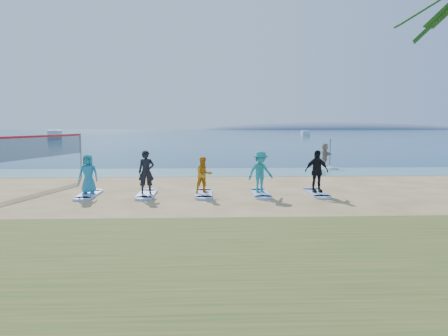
{
  "coord_description": "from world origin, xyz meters",
  "views": [
    {
      "loc": [
        -1.75,
        -16.71,
        2.93
      ],
      "look_at": [
        -0.91,
        2.0,
        1.1
      ],
      "focal_mm": 35.0,
      "sensor_mm": 36.0,
      "label": 1
    }
  ],
  "objects_px": {
    "volleyball_net": "(32,148)",
    "boat_offshore_b": "(305,136)",
    "paddleboard": "(325,167)",
    "paddleboarder": "(325,155)",
    "surfboard_1": "(147,194)",
    "surfboard_4": "(316,193)",
    "surfboard_3": "(260,193)",
    "student_3": "(260,172)",
    "student_0": "(88,174)",
    "student_4": "(317,171)",
    "surfboard_0": "(89,195)",
    "student_1": "(146,172)",
    "surfboard_2": "(204,194)",
    "boat_offshore_a": "(55,139)",
    "student_2": "(204,175)"
  },
  "relations": [
    {
      "from": "boat_offshore_a",
      "to": "student_1",
      "type": "relative_size",
      "value": 4.22
    },
    {
      "from": "student_2",
      "to": "student_4",
      "type": "xyz_separation_m",
      "value": [
        4.81,
        0.0,
        0.13
      ]
    },
    {
      "from": "surfboard_4",
      "to": "boat_offshore_b",
      "type": "bearing_deg",
      "value": 77.21
    },
    {
      "from": "surfboard_4",
      "to": "paddleboard",
      "type": "bearing_deg",
      "value": 72.81
    },
    {
      "from": "surfboard_1",
      "to": "student_1",
      "type": "distance_m",
      "value": 0.95
    },
    {
      "from": "surfboard_0",
      "to": "student_3",
      "type": "height_order",
      "value": "student_3"
    },
    {
      "from": "boat_offshore_b",
      "to": "paddleboard",
      "type": "bearing_deg",
      "value": -96.16
    },
    {
      "from": "paddleboarder",
      "to": "student_3",
      "type": "xyz_separation_m",
      "value": [
        -6.02,
        -11.68,
        0.06
      ]
    },
    {
      "from": "paddleboarder",
      "to": "surfboard_3",
      "type": "xyz_separation_m",
      "value": [
        -6.02,
        -11.68,
        -0.86
      ]
    },
    {
      "from": "student_1",
      "to": "surfboard_4",
      "type": "xyz_separation_m",
      "value": [
        7.21,
        -0.0,
        -0.95
      ]
    },
    {
      "from": "student_4",
      "to": "surfboard_0",
      "type": "bearing_deg",
      "value": 170.28
    },
    {
      "from": "volleyball_net",
      "to": "surfboard_4",
      "type": "height_order",
      "value": "volleyball_net"
    },
    {
      "from": "boat_offshore_a",
      "to": "boat_offshore_b",
      "type": "relative_size",
      "value": 1.33
    },
    {
      "from": "surfboard_2",
      "to": "surfboard_3",
      "type": "distance_m",
      "value": 2.4
    },
    {
      "from": "paddleboarder",
      "to": "student_0",
      "type": "distance_m",
      "value": 17.65
    },
    {
      "from": "student_1",
      "to": "surfboard_2",
      "type": "distance_m",
      "value": 2.58
    },
    {
      "from": "paddleboard",
      "to": "boat_offshore_b",
      "type": "relative_size",
      "value": 0.53
    },
    {
      "from": "student_0",
      "to": "surfboard_4",
      "type": "bearing_deg",
      "value": 1.98
    },
    {
      "from": "boat_offshore_a",
      "to": "student_1",
      "type": "bearing_deg",
      "value": -87.34
    },
    {
      "from": "surfboard_3",
      "to": "surfboard_4",
      "type": "relative_size",
      "value": 1.0
    },
    {
      "from": "surfboard_4",
      "to": "boat_offshore_a",
      "type": "bearing_deg",
      "value": 115.54
    },
    {
      "from": "surfboard_4",
      "to": "paddleboarder",
      "type": "bearing_deg",
      "value": 72.81
    },
    {
      "from": "boat_offshore_b",
      "to": "surfboard_4",
      "type": "distance_m",
      "value": 109.54
    },
    {
      "from": "student_3",
      "to": "student_4",
      "type": "distance_m",
      "value": 2.4
    },
    {
      "from": "student_0",
      "to": "surfboard_2",
      "type": "distance_m",
      "value": 4.89
    },
    {
      "from": "boat_offshore_a",
      "to": "student_0",
      "type": "bearing_deg",
      "value": -88.9
    },
    {
      "from": "boat_offshore_b",
      "to": "student_4",
      "type": "xyz_separation_m",
      "value": [
        -24.25,
        -106.82,
        0.99
      ]
    },
    {
      "from": "student_3",
      "to": "surfboard_4",
      "type": "distance_m",
      "value": 2.58
    },
    {
      "from": "boat_offshore_b",
      "to": "surfboard_1",
      "type": "height_order",
      "value": "boat_offshore_b"
    },
    {
      "from": "volleyball_net",
      "to": "boat_offshore_b",
      "type": "bearing_deg",
      "value": 70.53
    },
    {
      "from": "student_0",
      "to": "surfboard_3",
      "type": "xyz_separation_m",
      "value": [
        7.21,
        -0.0,
        -0.87
      ]
    },
    {
      "from": "paddleboard",
      "to": "student_3",
      "type": "height_order",
      "value": "student_3"
    },
    {
      "from": "paddleboard",
      "to": "surfboard_4",
      "type": "distance_m",
      "value": 12.23
    },
    {
      "from": "boat_offshore_a",
      "to": "surfboard_3",
      "type": "height_order",
      "value": "boat_offshore_a"
    },
    {
      "from": "paddleboarder",
      "to": "student_0",
      "type": "relative_size",
      "value": 0.96
    },
    {
      "from": "student_1",
      "to": "surfboard_0",
      "type": "bearing_deg",
      "value": 170.69
    },
    {
      "from": "boat_offshore_a",
      "to": "student_2",
      "type": "relative_size",
      "value": 4.96
    },
    {
      "from": "paddleboard",
      "to": "paddleboarder",
      "type": "bearing_deg",
      "value": 0.0
    },
    {
      "from": "surfboard_3",
      "to": "student_4",
      "type": "xyz_separation_m",
      "value": [
        2.4,
        0.0,
        0.94
      ]
    },
    {
      "from": "paddleboard",
      "to": "student_0",
      "type": "height_order",
      "value": "student_0"
    },
    {
      "from": "surfboard_4",
      "to": "surfboard_1",
      "type": "bearing_deg",
      "value": 180.0
    },
    {
      "from": "student_4",
      "to": "boat_offshore_b",
      "type": "bearing_deg",
      "value": 67.49
    },
    {
      "from": "volleyball_net",
      "to": "student_4",
      "type": "distance_m",
      "value": 12.94
    },
    {
      "from": "volleyball_net",
      "to": "student_3",
      "type": "relative_size",
      "value": 5.04
    },
    {
      "from": "surfboard_1",
      "to": "paddleboarder",
      "type": "bearing_deg",
      "value": 47.18
    },
    {
      "from": "student_1",
      "to": "surfboard_2",
      "type": "relative_size",
      "value": 0.82
    },
    {
      "from": "surfboard_3",
      "to": "student_3",
      "type": "height_order",
      "value": "student_3"
    },
    {
      "from": "surfboard_2",
      "to": "student_4",
      "type": "bearing_deg",
      "value": 0.0
    },
    {
      "from": "volleyball_net",
      "to": "boat_offshore_a",
      "type": "bearing_deg",
      "value": 107.92
    },
    {
      "from": "surfboard_3",
      "to": "surfboard_4",
      "type": "height_order",
      "value": "same"
    }
  ]
}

